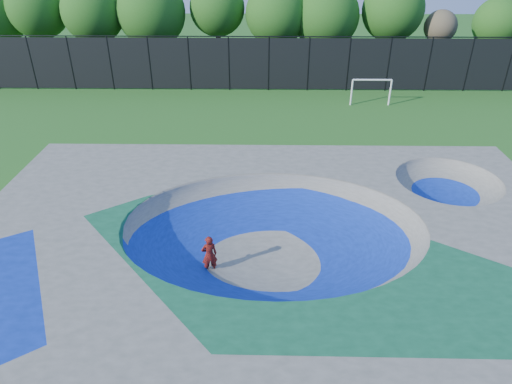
% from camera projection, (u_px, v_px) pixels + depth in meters
% --- Properties ---
extents(ground, '(120.00, 120.00, 0.00)m').
position_uv_depth(ground, '(273.00, 257.00, 17.08)').
color(ground, '#215B19').
rests_on(ground, ground).
extents(skate_deck, '(22.00, 14.00, 1.50)m').
position_uv_depth(skate_deck, '(273.00, 241.00, 16.71)').
color(skate_deck, gray).
rests_on(skate_deck, ground).
extents(skater, '(0.64, 0.52, 1.54)m').
position_uv_depth(skater, '(209.00, 255.00, 15.94)').
color(skater, red).
rests_on(skater, ground).
extents(skateboard, '(0.80, 0.52, 0.05)m').
position_uv_depth(skateboard, '(210.00, 271.00, 16.31)').
color(skateboard, black).
rests_on(skateboard, ground).
extents(soccer_goal, '(2.80, 0.12, 1.85)m').
position_uv_depth(soccer_goal, '(372.00, 87.00, 31.64)').
color(soccer_goal, white).
rests_on(soccer_goal, ground).
extents(fence, '(48.09, 0.09, 4.04)m').
position_uv_depth(fence, '(269.00, 63.00, 34.30)').
color(fence, black).
rests_on(fence, ground).
extents(treeline, '(53.51, 7.01, 7.75)m').
position_uv_depth(treeline, '(244.00, 13.00, 37.43)').
color(treeline, '#483224').
rests_on(treeline, ground).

